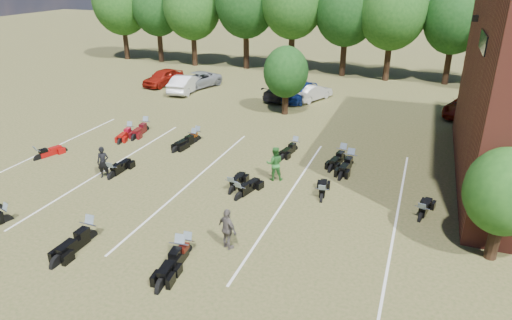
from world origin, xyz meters
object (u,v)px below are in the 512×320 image
at_px(car_0, 163,77).
at_px(person_grey, 228,229).
at_px(person_black, 103,162).
at_px(motorcycle_7, 39,159).
at_px(motorcycle_3, 91,239).
at_px(motorcycle_14, 146,131).
at_px(person_green, 275,164).
at_px(car_4, 299,91).

distance_m(car_0, person_grey, 27.07).
relative_size(person_black, motorcycle_7, 0.81).
relative_size(person_black, motorcycle_3, 0.66).
xyz_separation_m(car_0, motorcycle_14, (5.42, -11.25, -0.73)).
bearing_deg(person_grey, person_black, 4.80).
bearing_deg(person_green, person_grey, 72.79).
xyz_separation_m(person_black, person_grey, (8.53, -3.65, 0.01)).
bearing_deg(motorcycle_14, person_grey, -52.98).
relative_size(car_4, motorcycle_14, 1.86).
bearing_deg(person_black, person_grey, -44.22).
xyz_separation_m(motorcycle_3, motorcycle_14, (-5.19, 11.92, 0.00)).
distance_m(car_4, person_black, 18.37).
bearing_deg(person_black, car_0, 91.33).
distance_m(car_0, motorcycle_14, 12.51).
relative_size(person_grey, motorcycle_14, 0.71).
relative_size(car_0, motorcycle_7, 2.11).
distance_m(car_0, person_green, 22.01).
bearing_deg(person_green, car_4, -98.70).
bearing_deg(motorcycle_14, person_green, -29.81).
distance_m(motorcycle_3, motorcycle_7, 9.88).
xyz_separation_m(person_grey, motorcycle_7, (-13.53, 4.28, -0.84)).
xyz_separation_m(car_0, motorcycle_7, (2.49, -17.54, -0.73)).
bearing_deg(car_0, car_4, 6.78).
bearing_deg(car_0, motorcycle_14, -54.72).
bearing_deg(motorcycle_3, car_4, 84.12).
xyz_separation_m(person_black, person_green, (8.27, 2.80, 0.06)).
xyz_separation_m(person_black, motorcycle_14, (-2.06, 6.92, -0.83)).
height_order(car_0, motorcycle_7, car_0).
bearing_deg(car_4, motorcycle_14, -115.98).
bearing_deg(car_0, person_black, -58.06).
distance_m(person_green, person_grey, 6.45).
xyz_separation_m(car_0, person_grey, (16.02, -21.82, 0.11)).
bearing_deg(car_4, person_green, -69.88).
relative_size(person_green, motorcycle_7, 0.87).
bearing_deg(motorcycle_3, motorcycle_7, 145.27).
height_order(car_4, person_green, person_green).
relative_size(car_4, motorcycle_7, 2.16).
bearing_deg(motorcycle_3, person_grey, 14.02).
height_order(person_green, person_grey, person_green).
bearing_deg(person_grey, motorcycle_7, 10.41).
bearing_deg(car_4, motorcycle_3, -86.60).
height_order(motorcycle_3, motorcycle_14, motorcycle_3).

